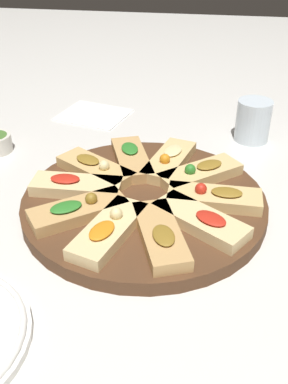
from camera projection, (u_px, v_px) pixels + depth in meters
name	position (u px, v px, depth m)	size (l,w,h in m)	color
ground_plane	(144.00, 208.00, 0.72)	(3.00, 3.00, 0.00)	silver
serving_board	(144.00, 203.00, 0.71)	(0.38, 0.38, 0.02)	#51331E
focaccia_slice_0	(78.00, 210.00, 0.66)	(0.15, 0.13, 0.03)	tan
focaccia_slice_1	(109.00, 230.00, 0.62)	(0.09, 0.15, 0.03)	#E5C689
focaccia_slice_2	(160.00, 235.00, 0.61)	(0.10, 0.15, 0.02)	tan
focaccia_slice_3	(201.00, 220.00, 0.64)	(0.15, 0.12, 0.02)	#E5C689
focaccia_slice_4	(214.00, 198.00, 0.68)	(0.14, 0.05, 0.03)	#DBB775
focaccia_slice_5	(200.00, 173.00, 0.74)	(0.14, 0.13, 0.03)	#DBB775
focaccia_slice_6	(169.00, 160.00, 0.78)	(0.09, 0.15, 0.03)	#DBB775
focaccia_slice_7	(131.00, 159.00, 0.79)	(0.10, 0.15, 0.02)	tan
focaccia_slice_8	(95.00, 168.00, 0.76)	(0.15, 0.12, 0.03)	tan
focaccia_slice_9	(75.00, 187.00, 0.71)	(0.14, 0.06, 0.02)	#E5C689
water_glass	(253.00, 121.00, 0.90)	(0.07, 0.07, 0.08)	silver
napkin_stack	(94.00, 114.00, 1.03)	(0.15, 0.12, 0.00)	white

